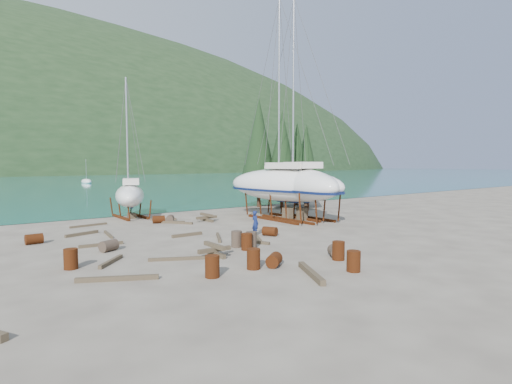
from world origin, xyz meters
TOP-DOWN VIEW (x-y plane):
  - ground at (0.00, 0.00)m, footprint 600.00×600.00m
  - far_house_right at (30.00, 190.00)m, footprint 6.60×5.60m
  - cypress_near_right at (12.50, 12.00)m, footprint 3.60×3.60m
  - cypress_mid_right at (14.00, 10.00)m, footprint 3.06×3.06m
  - cypress_back_left at (11.00, 14.00)m, footprint 4.14×4.14m
  - cypress_far_right at (15.50, 13.00)m, footprint 3.24×3.24m
  - moored_boat_mid at (10.00, 80.00)m, footprint 2.00×5.00m
  - large_sailboat_near at (6.85, 5.21)m, footprint 5.28×11.65m
  - large_sailboat_far at (7.78, 4.53)m, footprint 6.03×11.64m
  - small_sailboat_shore at (-2.75, 13.68)m, footprint 4.64×7.64m
  - worker at (0.74, 0.82)m, footprint 0.39×0.58m
  - drum_0 at (-6.24, -5.71)m, footprint 0.58×0.58m
  - drum_1 at (0.23, -6.33)m, footprint 0.98×1.05m
  - drum_2 at (-10.91, 6.02)m, footprint 0.92×0.65m
  - drum_3 at (-1.06, -8.51)m, footprint 0.58×0.58m
  - drum_4 at (-2.08, 9.34)m, footprint 1.00×0.78m
  - drum_5 at (-2.22, -1.48)m, footprint 0.58×0.58m
  - drum_6 at (1.34, 0.08)m, footprint 0.91×1.05m
  - drum_7 at (-0.02, -6.76)m, footprint 0.58×0.58m
  - drum_8 at (-10.46, -0.99)m, footprint 0.58×0.58m
  - drum_10 at (-4.18, -5.68)m, footprint 0.58×0.58m
  - drum_11 at (-1.24, 9.14)m, footprint 0.95×1.05m
  - drum_12 at (-3.21, -5.89)m, footprint 1.05×1.00m
  - drum_14 at (-2.21, -2.41)m, footprint 0.58×0.58m
  - drum_15 at (-8.10, 1.61)m, footprint 1.05×0.91m
  - drum_16 at (-1.72, -2.15)m, footprint 0.58×0.58m
  - timber_0 at (-6.76, 10.94)m, footprint 2.70×0.60m
  - timber_2 at (-8.06, 7.38)m, footprint 2.17×0.91m
  - timber_3 at (-6.05, -2.33)m, footprint 2.60×1.39m
  - timber_5 at (-0.89, -1.03)m, footprint 1.04×2.23m
  - timber_6 at (-1.24, 8.62)m, footprint 1.49×1.26m
  - timber_7 at (-0.08, -0.57)m, footprint 0.99×1.64m
  - timber_8 at (-2.87, 3.08)m, footprint 2.07×0.26m
  - timber_9 at (-1.11, 10.70)m, footprint 1.85×1.21m
  - timber_10 at (-1.11, 8.33)m, footprint 1.70×2.28m
  - timber_11 at (-1.72, 1.22)m, footprint 1.43×2.48m
  - timber_12 at (-8.79, -1.02)m, footprint 1.57×1.73m
  - timber_14 at (-9.42, -3.94)m, footprint 2.85×1.57m
  - timber_15 at (-6.74, 6.28)m, footprint 0.45×2.52m
  - timber_16 at (-2.93, -7.90)m, footprint 1.52×2.71m
  - timber_17 at (-8.04, 3.19)m, footprint 2.33×0.33m
  - timber_pile_fore at (-4.24, -2.53)m, footprint 1.80×1.80m
  - timber_pile_aft at (1.40, 8.11)m, footprint 1.80×1.80m

SIDE VIEW (x-z plane):
  - ground at x=0.00m, z-range 0.00..0.00m
  - timber_0 at x=-6.76m, z-range 0.00..0.14m
  - timber_15 at x=-6.74m, z-range 0.00..0.15m
  - timber_3 at x=-6.05m, z-range 0.00..0.15m
  - timber_9 at x=-1.11m, z-range 0.00..0.15m
  - timber_11 at x=-1.72m, z-range 0.00..0.15m
  - timber_5 at x=-0.89m, z-range 0.00..0.16m
  - timber_17 at x=-8.04m, z-range 0.00..0.16m
  - timber_10 at x=-1.11m, z-range 0.00..0.16m
  - timber_12 at x=-8.79m, z-range 0.00..0.17m
  - timber_7 at x=-0.08m, z-range 0.00..0.17m
  - timber_14 at x=-9.42m, z-range 0.00..0.18m
  - timber_2 at x=-8.06m, z-range 0.00..0.19m
  - timber_8 at x=-2.87m, z-range 0.00..0.19m
  - timber_6 at x=-1.24m, z-range 0.00..0.19m
  - timber_16 at x=-2.93m, z-range 0.00..0.23m
  - drum_1 at x=0.23m, z-range 0.00..0.58m
  - drum_2 at x=-10.91m, z-range 0.00..0.58m
  - drum_4 at x=-2.08m, z-range 0.00..0.58m
  - drum_6 at x=1.34m, z-range 0.00..0.58m
  - drum_11 at x=-1.24m, z-range 0.00..0.58m
  - drum_12 at x=-3.21m, z-range 0.00..0.58m
  - drum_15 at x=-8.10m, z-range 0.00..0.58m
  - timber_pile_fore at x=-4.24m, z-range 0.00..0.60m
  - timber_pile_aft at x=1.40m, z-range 0.00..0.60m
  - moored_boat_mid at x=10.00m, z-range -2.64..3.41m
  - drum_0 at x=-6.24m, z-range 0.00..0.88m
  - drum_3 at x=-1.06m, z-range 0.00..0.88m
  - drum_5 at x=-2.22m, z-range 0.00..0.88m
  - drum_7 at x=-0.02m, z-range 0.00..0.88m
  - drum_8 at x=-10.46m, z-range 0.00..0.88m
  - drum_10 at x=-4.18m, z-range 0.00..0.88m
  - drum_14 at x=-2.21m, z-range 0.00..0.88m
  - drum_16 at x=-1.72m, z-range 0.00..0.88m
  - worker at x=0.74m, z-range 0.00..1.56m
  - small_sailboat_shore at x=-2.75m, z-range -3.91..7.76m
  - large_sailboat_near at x=6.85m, z-range -6.00..11.71m
  - large_sailboat_far at x=7.78m, z-range -5.96..11.73m
  - far_house_right at x=30.00m, z-range 0.12..5.72m
  - cypress_mid_right at x=14.00m, z-range 0.67..9.17m
  - cypress_far_right at x=15.50m, z-range 0.71..9.71m
  - cypress_near_right at x=12.50m, z-range 0.79..10.79m
  - cypress_back_left at x=11.00m, z-range 0.91..12.41m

